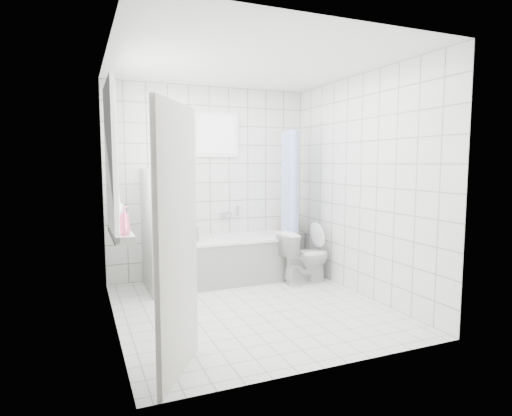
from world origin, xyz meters
name	(u,v)px	position (x,y,z in m)	size (l,w,h in m)	color
ground	(251,308)	(0.00, 0.00, 0.00)	(3.00, 3.00, 0.00)	white
ceiling	(251,62)	(0.00, 0.00, 2.60)	(3.00, 3.00, 0.00)	white
wall_back	(210,182)	(0.00, 1.50, 1.30)	(2.80, 0.02, 2.60)	white
wall_front	(327,200)	(0.00, -1.50, 1.30)	(2.80, 0.02, 2.60)	white
wall_left	(112,192)	(-1.40, 0.00, 1.30)	(0.02, 3.00, 2.60)	white
wall_right	(360,186)	(1.40, 0.00, 1.30)	(0.02, 3.00, 2.60)	white
window_left	(113,160)	(-1.35, 0.30, 1.60)	(0.01, 0.90, 1.40)	white
window_back	(218,135)	(0.10, 1.46, 1.95)	(0.50, 0.01, 0.50)	white
window_sill	(120,233)	(-1.31, 0.30, 0.86)	(0.18, 1.02, 0.08)	white
door	(177,242)	(-1.04, -1.14, 1.00)	(0.04, 0.80, 2.00)	silver
bathtub	(226,259)	(0.10, 1.12, 0.29)	(1.82, 0.77, 0.58)	white
partition_wall	(152,230)	(-0.87, 1.07, 0.75)	(0.15, 0.85, 1.50)	white
tiled_ledge	(289,250)	(1.16, 1.38, 0.28)	(0.40, 0.24, 0.55)	white
toilet	(305,257)	(1.03, 0.65, 0.34)	(0.38, 0.67, 0.69)	white
curtain_rod	(285,131)	(0.95, 1.10, 2.00)	(0.02, 0.02, 0.80)	silver
shower_curtain	(289,198)	(0.95, 0.97, 1.10)	(0.14, 0.48, 1.78)	#4464CA
tub_faucet	(225,214)	(0.20, 1.46, 0.85)	(0.18, 0.06, 0.06)	silver
sill_bottles	(121,217)	(-1.30, 0.26, 1.03)	(0.18, 0.68, 0.32)	pink
ledge_bottles	(290,225)	(1.17, 1.36, 0.66)	(0.16, 0.15, 0.23)	#1528AF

